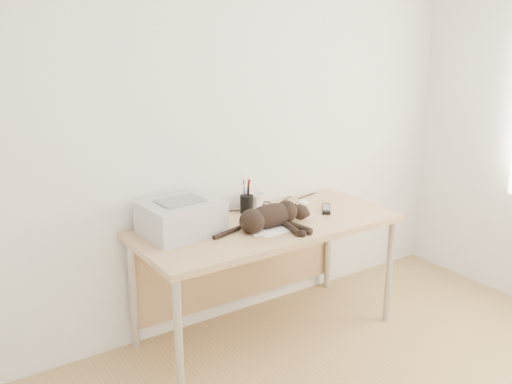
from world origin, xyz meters
TOP-DOWN VIEW (x-y plane):
  - wall_back at (0.00, 1.75)m, footprint 3.50×0.00m
  - desk at (0.00, 1.48)m, footprint 1.60×0.70m
  - printer at (-0.50, 1.53)m, footprint 0.44×0.38m
  - papers at (-0.03, 1.30)m, footprint 0.31×0.23m
  - cat at (-0.04, 1.32)m, footprint 0.65×0.30m
  - mug at (0.10, 1.66)m, footprint 0.15×0.15m
  - pen_cup at (-0.00, 1.62)m, footprint 0.08×0.08m
  - remote_grey at (-0.27, 1.64)m, footprint 0.09×0.19m
  - remote_black at (0.45, 1.38)m, footprint 0.16×0.17m
  - mouse at (0.42, 1.58)m, footprint 0.09×0.13m
  - cable_tangle at (0.00, 1.70)m, footprint 1.36×0.07m

SIDE VIEW (x-z plane):
  - desk at x=0.00m, z-range 0.24..0.98m
  - papers at x=-0.03m, z-range 0.74..0.75m
  - cable_tangle at x=0.00m, z-range 0.74..0.75m
  - remote_black at x=0.45m, z-range 0.74..0.76m
  - remote_grey at x=-0.27m, z-range 0.74..0.76m
  - mouse at x=0.42m, z-range 0.74..0.78m
  - mug at x=0.10m, z-range 0.74..0.84m
  - pen_cup at x=0.00m, z-range 0.69..0.91m
  - cat at x=-0.04m, z-range 0.73..0.88m
  - printer at x=-0.50m, z-range 0.74..0.93m
  - wall_back at x=0.00m, z-range -0.45..3.05m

